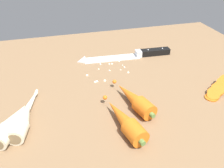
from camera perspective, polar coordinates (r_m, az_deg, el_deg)
The scene contains 8 objects.
ground_plane at distance 70.63cm, azimuth -0.43°, elevation -1.53°, with size 120.00×90.00×4.00cm, color brown.
chefs_knife at distance 85.10cm, azimuth 2.78°, elevation 6.92°, with size 34.83×5.48×4.18cm.
whole_carrot at distance 60.22cm, azimuth 5.60°, elevation -3.82°, with size 7.88×17.85×4.20cm.
whole_carrot_second at distance 53.70cm, azimuth 3.21°, elevation -9.09°, with size 7.29×18.36×4.20cm.
parsnip_front at distance 57.92cm, azimuth -23.38°, elevation -8.82°, with size 9.85×19.17×4.00cm.
parsnip_mid_left at distance 58.03cm, azimuth -21.16°, elevation -8.13°, with size 6.65×19.42×4.00cm.
carrot_slice_stack at distance 72.10cm, azimuth 24.81°, elevation -1.02°, with size 10.93×7.76×4.07cm.
mince_crumbs at distance 76.69cm, azimuth -0.99°, elevation 3.59°, with size 14.51×13.06×0.85cm.
Camera 1 is at (-14.73, -56.25, 38.08)cm, focal length 37.00 mm.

